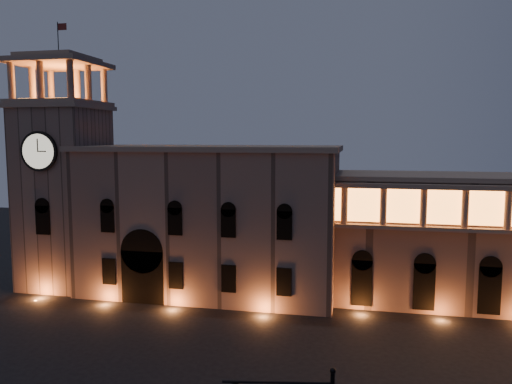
# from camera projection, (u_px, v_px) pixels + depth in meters

# --- Properties ---
(ground) EXTENTS (160.00, 160.00, 0.00)m
(ground) POSITION_uv_depth(u_px,v_px,m) (151.00, 377.00, 38.79)
(ground) COLOR black
(ground) RESTS_ON ground
(government_building) EXTENTS (30.80, 12.80, 17.60)m
(government_building) POSITION_uv_depth(u_px,v_px,m) (209.00, 220.00, 59.58)
(government_building) COLOR #876758
(government_building) RESTS_ON ground
(clock_tower) EXTENTS (9.80, 9.80, 32.40)m
(clock_tower) POSITION_uv_depth(u_px,v_px,m) (64.00, 186.00, 62.04)
(clock_tower) COLOR #876758
(clock_tower) RESTS_ON ground
(colonnade_wing) EXTENTS (40.60, 11.50, 14.50)m
(colonnade_wing) POSITION_uv_depth(u_px,v_px,m) (512.00, 240.00, 54.67)
(colonnade_wing) COLOR #826253
(colonnade_wing) RESTS_ON ground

